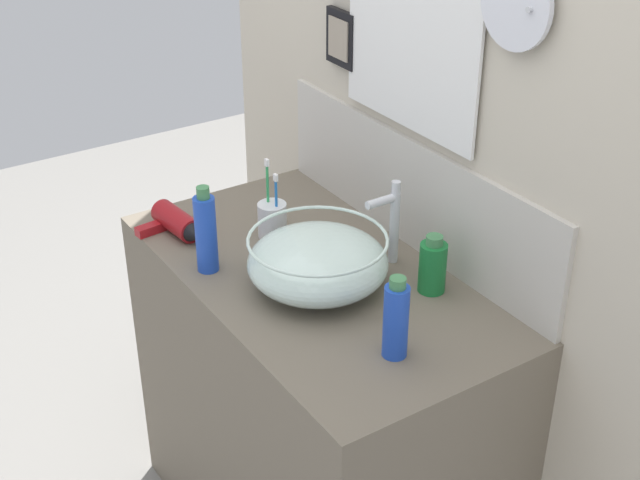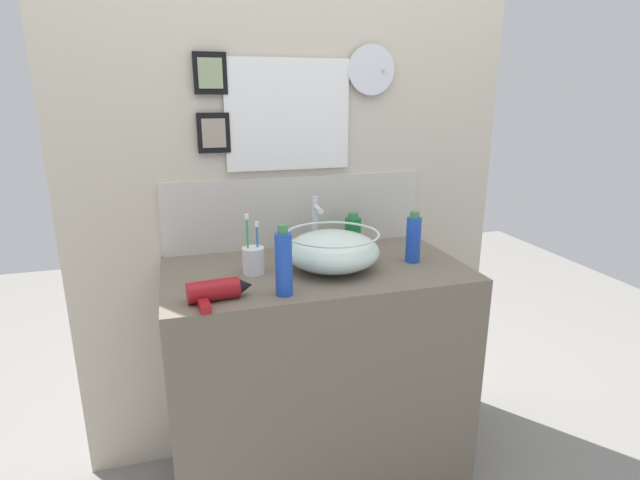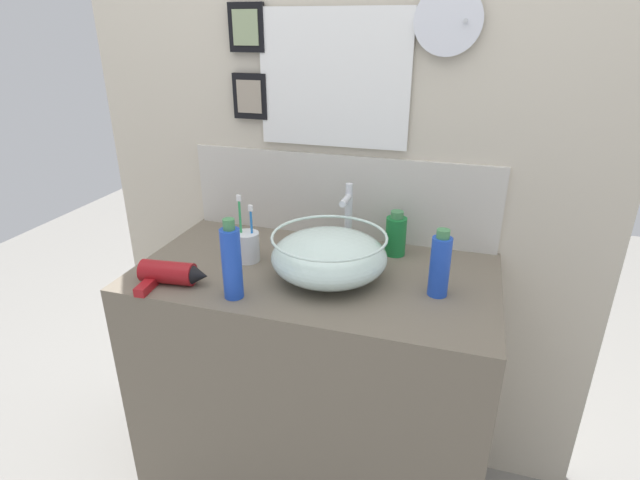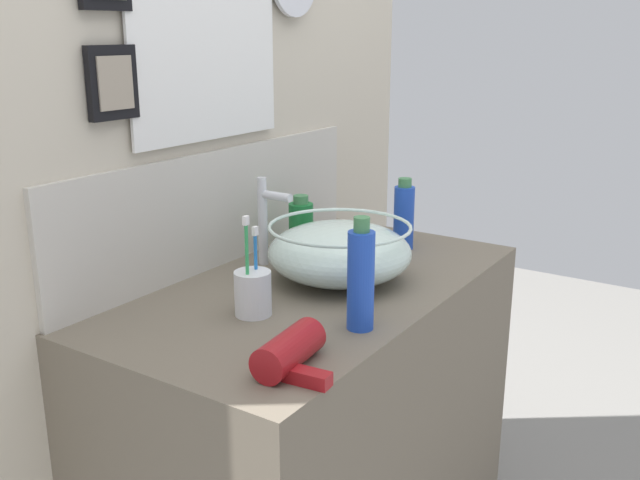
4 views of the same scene
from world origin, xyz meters
name	(u,v)px [view 2 (image 2 of 4)]	position (x,y,z in m)	size (l,w,h in m)	color
ground_plane	(316,477)	(0.00, 0.00, 0.00)	(6.00, 6.00, 0.00)	gray
vanity_counter	(316,379)	(0.00, 0.00, 0.45)	(1.05, 0.57, 0.89)	#6B6051
back_panel	(293,146)	(0.00, 0.31, 1.29)	(1.73, 0.10, 2.58)	beige
glass_bowl_sink	(332,250)	(0.05, -0.03, 0.96)	(0.33, 0.33, 0.13)	silver
faucet	(316,221)	(0.05, 0.18, 1.01)	(0.02, 0.09, 0.22)	silver
hair_drier	(218,291)	(-0.36, -0.19, 0.92)	(0.20, 0.14, 0.06)	maroon
toothbrush_cup	(253,260)	(-0.22, 0.01, 0.94)	(0.07, 0.07, 0.21)	silver
soap_dispenser	(284,263)	(-0.16, -0.21, 0.99)	(0.05, 0.05, 0.22)	blue
shampoo_bottle	(353,232)	(0.20, 0.18, 0.96)	(0.06, 0.06, 0.14)	#197233
lotion_bottle	(413,239)	(0.35, -0.04, 0.98)	(0.05, 0.05, 0.19)	blue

